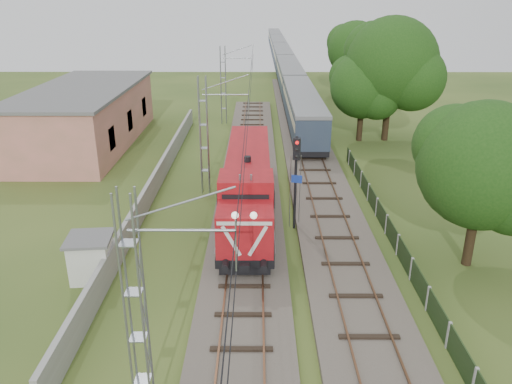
{
  "coord_description": "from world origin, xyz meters",
  "views": [
    {
      "loc": [
        0.61,
        -20.39,
        12.86
      ],
      "look_at": [
        0.51,
        6.46,
        2.2
      ],
      "focal_mm": 35.0,
      "sensor_mm": 36.0,
      "label": 1
    }
  ],
  "objects_px": {
    "signal_post": "(296,167)",
    "locomotive": "(248,183)",
    "relay_hut": "(91,257)",
    "coach_rake": "(282,57)"
  },
  "relations": [
    {
      "from": "relay_hut",
      "to": "signal_post",
      "type": "bearing_deg",
      "value": 28.25
    },
    {
      "from": "locomotive",
      "to": "relay_hut",
      "type": "distance_m",
      "value": 10.54
    },
    {
      "from": "locomotive",
      "to": "relay_hut",
      "type": "relative_size",
      "value": 7.05
    },
    {
      "from": "signal_post",
      "to": "relay_hut",
      "type": "relative_size",
      "value": 2.44
    },
    {
      "from": "locomotive",
      "to": "signal_post",
      "type": "bearing_deg",
      "value": -35.39
    },
    {
      "from": "coach_rake",
      "to": "signal_post",
      "type": "relative_size",
      "value": 19.34
    },
    {
      "from": "signal_post",
      "to": "locomotive",
      "type": "bearing_deg",
      "value": 144.61
    },
    {
      "from": "relay_hut",
      "to": "coach_rake",
      "type": "bearing_deg",
      "value": 80.14
    },
    {
      "from": "locomotive",
      "to": "coach_rake",
      "type": "distance_m",
      "value": 64.08
    },
    {
      "from": "coach_rake",
      "to": "relay_hut",
      "type": "xyz_separation_m",
      "value": [
        -12.4,
        -71.31,
        -1.33
      ]
    }
  ]
}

